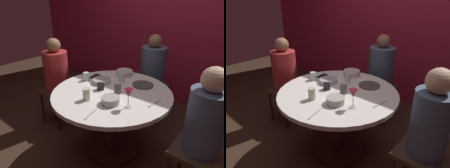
% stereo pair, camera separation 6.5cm
% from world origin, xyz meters
% --- Properties ---
extents(ground_plane, '(8.00, 8.00, 0.00)m').
position_xyz_m(ground_plane, '(0.00, 0.00, 0.00)').
color(ground_plane, '#382619').
extents(back_wall, '(6.00, 0.10, 2.60)m').
position_xyz_m(back_wall, '(0.00, 1.55, 1.30)').
color(back_wall, maroon).
rests_on(back_wall, ground).
extents(dining_table, '(1.21, 1.21, 0.72)m').
position_xyz_m(dining_table, '(0.00, 0.00, 0.55)').
color(dining_table, white).
rests_on(dining_table, ground).
extents(seated_diner_left, '(0.40, 0.40, 1.15)m').
position_xyz_m(seated_diner_left, '(-0.90, 0.00, 0.71)').
color(seated_diner_left, '#3F2D1E').
rests_on(seated_diner_left, ground).
extents(seated_diner_back, '(0.40, 0.40, 1.17)m').
position_xyz_m(seated_diner_back, '(0.00, 0.89, 0.72)').
color(seated_diner_back, '#3F2D1E').
rests_on(seated_diner_back, ground).
extents(seated_diner_right, '(0.40, 0.40, 1.17)m').
position_xyz_m(seated_diner_right, '(0.90, 0.00, 0.72)').
color(seated_diner_right, '#3F2D1E').
rests_on(seated_diner_right, ground).
extents(candle_holder, '(0.08, 0.08, 0.09)m').
position_xyz_m(candle_holder, '(-0.12, -0.04, 0.76)').
color(candle_holder, black).
rests_on(candle_holder, dining_table).
extents(wine_glass, '(0.08, 0.08, 0.18)m').
position_xyz_m(wine_glass, '(0.30, -0.16, 0.85)').
color(wine_glass, silver).
rests_on(wine_glass, dining_table).
extents(dinner_plate, '(0.23, 0.23, 0.01)m').
position_xyz_m(dinner_plate, '(0.17, 0.32, 0.73)').
color(dinner_plate, '#4C4742').
rests_on(dinner_plate, dining_table).
extents(cell_phone, '(0.09, 0.15, 0.01)m').
position_xyz_m(cell_phone, '(-0.41, 0.19, 0.72)').
color(cell_phone, black).
rests_on(cell_phone, dining_table).
extents(bowl_serving_large, '(0.20, 0.20, 0.05)m').
position_xyz_m(bowl_serving_large, '(-0.22, 0.10, 0.74)').
color(bowl_serving_large, '#B7B7BC').
rests_on(bowl_serving_large, dining_table).
extents(bowl_salad_center, '(0.20, 0.20, 0.06)m').
position_xyz_m(bowl_salad_center, '(-0.15, 0.44, 0.75)').
color(bowl_salad_center, beige).
rests_on(bowl_salad_center, dining_table).
extents(bowl_small_white, '(0.17, 0.17, 0.06)m').
position_xyz_m(bowl_small_white, '(0.14, -0.20, 0.75)').
color(bowl_small_white, '#B2ADA3').
rests_on(bowl_small_white, dining_table).
extents(cup_near_candle, '(0.07, 0.07, 0.11)m').
position_xyz_m(cup_near_candle, '(-0.08, -0.29, 0.78)').
color(cup_near_candle, beige).
rests_on(cup_near_candle, dining_table).
extents(cup_by_left_diner, '(0.06, 0.06, 0.09)m').
position_xyz_m(cup_by_left_diner, '(-0.41, 0.04, 0.77)').
color(cup_by_left_diner, silver).
rests_on(cup_by_left_diner, dining_table).
extents(cup_by_right_diner, '(0.07, 0.07, 0.11)m').
position_xyz_m(cup_by_right_diner, '(0.07, -0.00, 0.78)').
color(cup_by_right_diner, '#4C4742').
rests_on(cup_by_right_diner, dining_table).
extents(cup_center_front, '(0.07, 0.07, 0.10)m').
position_xyz_m(cup_center_front, '(-0.06, 0.25, 0.77)').
color(cup_center_front, silver).
rests_on(cup_center_front, dining_table).
extents(fork_near_plate, '(0.05, 0.18, 0.01)m').
position_xyz_m(fork_near_plate, '(0.13, -0.44, 0.72)').
color(fork_near_plate, '#B7B7BC').
rests_on(fork_near_plate, dining_table).
extents(knife_near_plate, '(0.05, 0.18, 0.01)m').
position_xyz_m(knife_near_plate, '(0.46, 0.03, 0.72)').
color(knife_near_plate, '#B7B7BC').
rests_on(knife_near_plate, dining_table).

